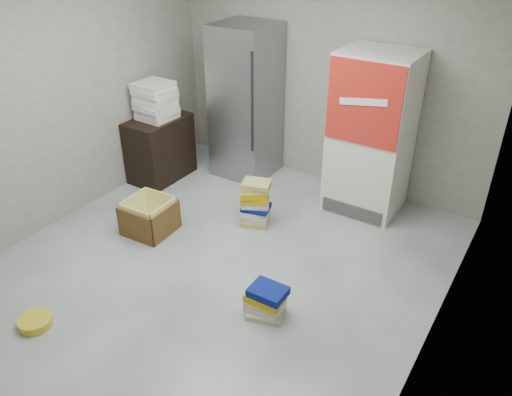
{
  "coord_description": "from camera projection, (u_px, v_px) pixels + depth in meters",
  "views": [
    {
      "loc": [
        2.42,
        -2.81,
        3.03
      ],
      "look_at": [
        0.17,
        0.7,
        0.61
      ],
      "focal_mm": 35.0,
      "sensor_mm": 36.0,
      "label": 1
    }
  ],
  "objects": [
    {
      "name": "coke_cooler",
      "position": [
        371.0,
        134.0,
        5.44
      ],
      "size": [
        0.8,
        0.73,
        1.8
      ],
      "color": "silver",
      "rests_on": "ground"
    },
    {
      "name": "phonebook_stack_main",
      "position": [
        255.0,
        203.0,
        5.42
      ],
      "size": [
        0.38,
        0.36,
        0.52
      ],
      "rotation": [
        0.0,
        0.0,
        0.4
      ],
      "color": "tan",
      "rests_on": "ground"
    },
    {
      "name": "supply_box_stack",
      "position": [
        155.0,
        101.0,
        6.01
      ],
      "size": [
        0.43,
        0.44,
        0.45
      ],
      "color": "white",
      "rests_on": "wood_shelf"
    },
    {
      "name": "room_shell",
      "position": [
        188.0,
        96.0,
        3.8
      ],
      "size": [
        4.04,
        5.04,
        2.82
      ],
      "color": "#9C978D",
      "rests_on": "ground"
    },
    {
      "name": "ground",
      "position": [
        201.0,
        280.0,
        4.7
      ],
      "size": [
        5.0,
        5.0,
        0.0
      ],
      "primitive_type": "plane",
      "color": "beige",
      "rests_on": "ground"
    },
    {
      "name": "steel_fridge",
      "position": [
        246.0,
        102.0,
        6.19
      ],
      "size": [
        0.7,
        0.72,
        1.9
      ],
      "color": "gray",
      "rests_on": "ground"
    },
    {
      "name": "cardboard_box",
      "position": [
        150.0,
        218.0,
        5.35
      ],
      "size": [
        0.5,
        0.5,
        0.38
      ],
      "rotation": [
        0.0,
        0.0,
        0.06
      ],
      "color": "yellow",
      "rests_on": "ground"
    },
    {
      "name": "phonebook_stack_side",
      "position": [
        266.0,
        301.0,
        4.25
      ],
      "size": [
        0.36,
        0.32,
        0.28
      ],
      "rotation": [
        0.0,
        0.0,
        0.16
      ],
      "color": "tan",
      "rests_on": "ground"
    },
    {
      "name": "bucket_lid",
      "position": [
        36.0,
        322.0,
        4.18
      ],
      "size": [
        0.37,
        0.37,
        0.07
      ],
      "primitive_type": "cylinder",
      "rotation": [
        0.0,
        0.0,
        -0.41
      ],
      "color": "gold",
      "rests_on": "ground"
    },
    {
      "name": "wood_shelf",
      "position": [
        160.0,
        148.0,
        6.33
      ],
      "size": [
        0.5,
        0.8,
        0.8
      ],
      "primitive_type": "cube",
      "color": "black",
      "rests_on": "ground"
    }
  ]
}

